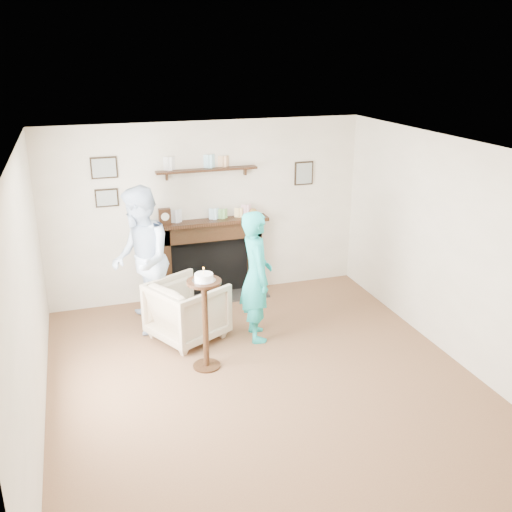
# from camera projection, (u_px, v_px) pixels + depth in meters

# --- Properties ---
(ground) EXTENTS (5.00, 5.00, 0.00)m
(ground) POSITION_uv_depth(u_px,v_px,m) (264.00, 380.00, 6.20)
(ground) COLOR brown
(ground) RESTS_ON ground
(room_shell) EXTENTS (4.54, 5.02, 2.52)m
(room_shell) POSITION_uv_depth(u_px,v_px,m) (244.00, 220.00, 6.27)
(room_shell) COLOR beige
(room_shell) RESTS_ON ground
(armchair) EXTENTS (1.09, 1.08, 0.74)m
(armchair) POSITION_uv_depth(u_px,v_px,m) (189.00, 337.00, 7.13)
(armchair) COLOR tan
(armchair) RESTS_ON ground
(man) EXTENTS (0.73, 0.92, 1.85)m
(man) POSITION_uv_depth(u_px,v_px,m) (146.00, 327.00, 7.38)
(man) COLOR #A4BACD
(man) RESTS_ON ground
(woman) EXTENTS (0.44, 0.62, 1.63)m
(woman) POSITION_uv_depth(u_px,v_px,m) (256.00, 336.00, 7.15)
(woman) COLOR #20B8A6
(woman) RESTS_ON ground
(pedestal_table) EXTENTS (0.38, 0.38, 1.21)m
(pedestal_table) POSITION_uv_depth(u_px,v_px,m) (205.00, 307.00, 6.22)
(pedestal_table) COLOR black
(pedestal_table) RESTS_ON ground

